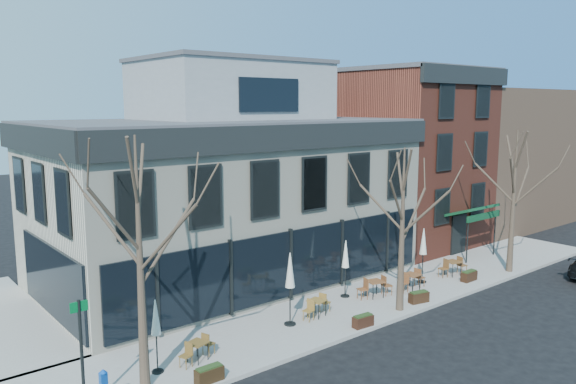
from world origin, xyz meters
TOP-DOWN VIEW (x-y plane):
  - ground at (0.00, 0.00)m, footprint 120.00×120.00m
  - sidewalk_front at (3.25, -2.15)m, footprint 33.50×4.70m
  - corner_building at (0.07, 5.07)m, footprint 18.39×10.39m
  - red_brick_building at (13.00, 4.98)m, footprint 8.20×11.78m
  - bg_building at (23.00, 6.00)m, footprint 12.00×12.00m
  - tree_corner at (-8.49, -3.20)m, footprint 3.93×3.98m
  - tree_mid at (3.01, -3.90)m, footprint 3.50×3.55m
  - tree_right at (12.01, -3.90)m, footprint 3.72×3.77m
  - sign_pole at (-10.50, -3.50)m, footprint 0.50×0.10m
  - cafe_set_0 at (-6.30, -2.66)m, footprint 1.61×0.87m
  - cafe_set_2 at (-0.30, -2.20)m, footprint 1.70×0.80m
  - cafe_set_3 at (3.37, -2.13)m, footprint 1.84×0.89m
  - cafe_set_4 at (5.53, -2.52)m, footprint 1.79×0.75m
  - cafe_set_5 at (9.00, -2.44)m, footprint 1.81×0.83m
  - umbrella_0 at (-7.75, -2.56)m, footprint 0.40×0.40m
  - umbrella_1 at (-1.76, -2.20)m, footprint 0.48×0.48m
  - umbrella_2 at (2.34, -1.22)m, footprint 0.43×0.43m
  - umbrella_4 at (6.84, -2.15)m, footprint 0.44×0.44m
  - planter_0 at (-6.76, -4.20)m, footprint 0.93×0.37m
  - planter_1 at (0.37, -4.20)m, footprint 0.91×0.43m
  - planter_2 at (4.36, -3.86)m, footprint 0.99×0.57m
  - planter_3 at (8.86, -3.50)m, footprint 0.95×0.39m

SIDE VIEW (x-z plane):
  - ground at x=0.00m, z-range 0.00..0.00m
  - sidewalk_front at x=3.25m, z-range 0.00..0.15m
  - planter_1 at x=0.37m, z-range 0.15..0.65m
  - planter_2 at x=4.36m, z-range 0.15..0.67m
  - planter_0 at x=-6.76m, z-range 0.15..0.67m
  - planter_3 at x=8.86m, z-range 0.15..0.68m
  - cafe_set_0 at x=-6.30m, z-range 0.16..0.99m
  - cafe_set_2 at x=-0.30m, z-range 0.16..1.03m
  - cafe_set_5 at x=9.00m, z-range 0.16..1.09m
  - cafe_set_4 at x=5.53m, z-range 0.16..1.10m
  - cafe_set_3 at x=3.37m, z-range 0.16..1.11m
  - umbrella_0 at x=-7.75m, z-range 0.67..3.18m
  - umbrella_2 at x=2.34m, z-range 0.70..3.37m
  - sign_pole at x=-10.50m, z-range 0.37..3.77m
  - umbrella_4 at x=6.84m, z-range 0.72..3.47m
  - umbrella_1 at x=-1.76m, z-range 0.77..3.76m
  - tree_mid at x=3.01m, z-range 0.27..7.31m
  - tree_right at x=12.01m, z-range 0.28..7.76m
  - tree_corner at x=-8.49m, z-range 0.29..8.21m
  - corner_building at x=0.07m, z-range -0.83..10.27m
  - bg_building at x=23.00m, z-range 0.00..10.00m
  - red_brick_building at x=13.00m, z-range 0.05..11.22m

